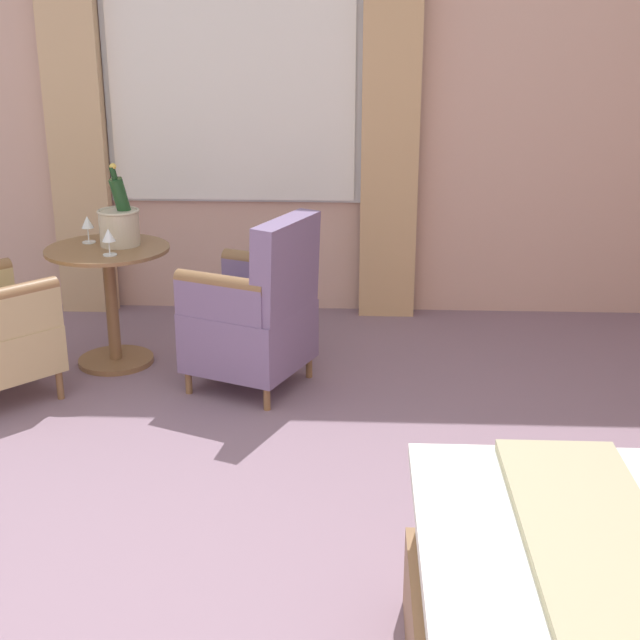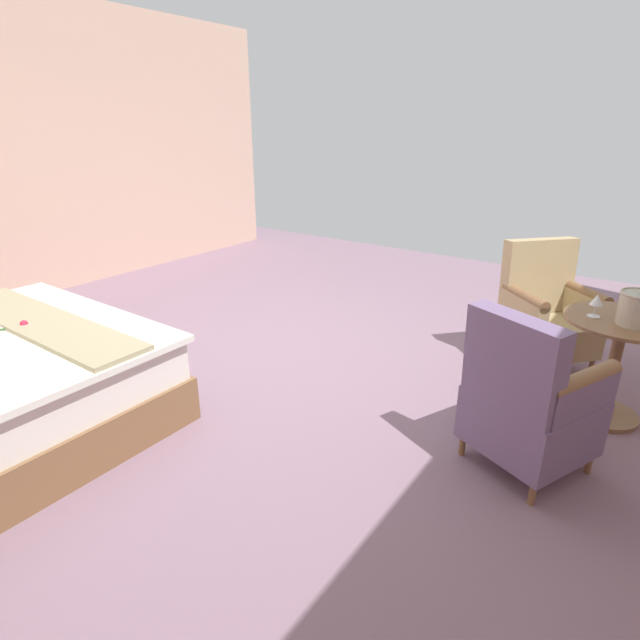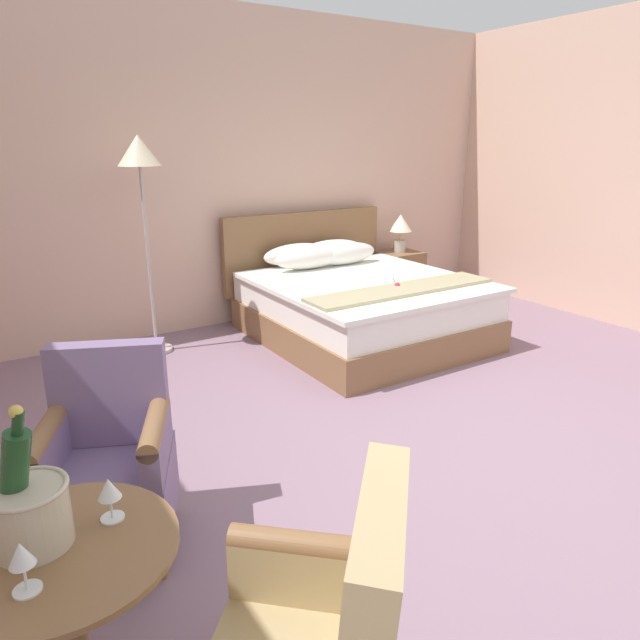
{
  "view_description": "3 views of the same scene",
  "coord_description": "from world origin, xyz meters",
  "px_view_note": "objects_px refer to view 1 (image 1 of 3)",
  "views": [
    {
      "loc": [
        2.47,
        0.82,
        1.91
      ],
      "look_at": [
        -0.52,
        0.68,
        0.87
      ],
      "focal_mm": 50.0,
      "sensor_mm": 36.0,
      "label": 1
    },
    {
      "loc": [
        -2.37,
        2.79,
        1.79
      ],
      "look_at": [
        -0.91,
        0.77,
        0.8
      ],
      "focal_mm": 28.0,
      "sensor_mm": 36.0,
      "label": 2
    },
    {
      "loc": [
        -2.33,
        -2.16,
        1.83
      ],
      "look_at": [
        -0.39,
        0.88,
        0.69
      ],
      "focal_mm": 32.0,
      "sensor_mm": 36.0,
      "label": 3
    }
  ],
  "objects_px": {
    "wine_glass_near_edge": "(109,237)",
    "armchair_by_window": "(255,314)",
    "champagne_bucket": "(119,222)",
    "side_table_round": "(111,294)",
    "wine_glass_near_bucket": "(87,224)"
  },
  "relations": [
    {
      "from": "wine_glass_near_edge",
      "to": "armchair_by_window",
      "type": "xyz_separation_m",
      "value": [
        0.14,
        0.79,
        -0.37
      ]
    },
    {
      "from": "champagne_bucket",
      "to": "armchair_by_window",
      "type": "distance_m",
      "value": 0.95
    },
    {
      "from": "side_table_round",
      "to": "armchair_by_window",
      "type": "distance_m",
      "value": 0.9
    },
    {
      "from": "champagne_bucket",
      "to": "wine_glass_near_bucket",
      "type": "relative_size",
      "value": 3.0
    },
    {
      "from": "champagne_bucket",
      "to": "wine_glass_near_edge",
      "type": "height_order",
      "value": "champagne_bucket"
    },
    {
      "from": "side_table_round",
      "to": "armchair_by_window",
      "type": "height_order",
      "value": "armchair_by_window"
    },
    {
      "from": "side_table_round",
      "to": "wine_glass_near_bucket",
      "type": "bearing_deg",
      "value": -128.43
    },
    {
      "from": "champagne_bucket",
      "to": "wine_glass_near_bucket",
      "type": "distance_m",
      "value": 0.2
    },
    {
      "from": "side_table_round",
      "to": "wine_glass_near_bucket",
      "type": "height_order",
      "value": "wine_glass_near_bucket"
    },
    {
      "from": "armchair_by_window",
      "to": "side_table_round",
      "type": "bearing_deg",
      "value": -109.63
    },
    {
      "from": "champagne_bucket",
      "to": "wine_glass_near_edge",
      "type": "distance_m",
      "value": 0.23
    },
    {
      "from": "champagne_bucket",
      "to": "armchair_by_window",
      "type": "bearing_deg",
      "value": 65.07
    },
    {
      "from": "wine_glass_near_edge",
      "to": "wine_glass_near_bucket",
      "type": "bearing_deg",
      "value": -144.2
    },
    {
      "from": "champagne_bucket",
      "to": "wine_glass_near_edge",
      "type": "xyz_separation_m",
      "value": [
        0.22,
        -0.0,
        -0.03
      ]
    },
    {
      "from": "armchair_by_window",
      "to": "champagne_bucket",
      "type": "bearing_deg",
      "value": -114.93
    }
  ]
}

